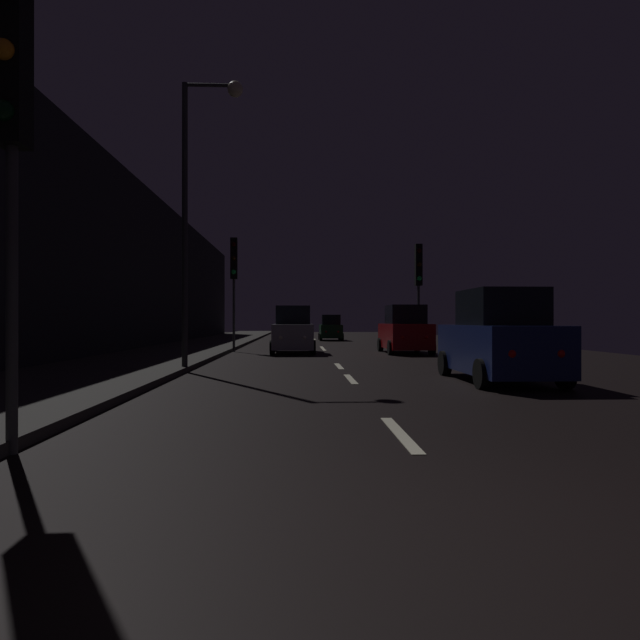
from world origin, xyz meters
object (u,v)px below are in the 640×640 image
at_px(traffic_light_far_right, 419,273).
at_px(traffic_light_near_left, 11,98).
at_px(streetlamp_overhead, 200,182).
at_px(car_distant_taillights, 331,329).
at_px(car_approaching_headlights, 293,331).
at_px(car_parked_right_near, 499,339).
at_px(traffic_light_far_left, 234,268).
at_px(car_parked_right_far, 405,331).

distance_m(traffic_light_far_right, traffic_light_near_left, 20.85).
bearing_deg(streetlamp_overhead, car_distant_taillights, 78.32).
xyz_separation_m(traffic_light_near_left, car_distant_taillights, (5.46, 34.34, -2.94)).
bearing_deg(car_approaching_headlights, car_distant_taillights, 170.61).
height_order(streetlamp_overhead, car_approaching_headlights, streetlamp_overhead).
height_order(car_approaching_headlights, car_parked_right_near, car_parked_right_near).
height_order(traffic_light_far_right, traffic_light_far_left, traffic_light_far_left).
relative_size(traffic_light_far_right, car_parked_right_near, 1.15).
distance_m(traffic_light_near_left, traffic_light_far_left, 19.56).
bearing_deg(traffic_light_far_left, car_distant_taillights, 158.89).
height_order(traffic_light_far_left, car_distant_taillights, traffic_light_far_left).
height_order(car_approaching_headlights, car_parked_right_far, car_parked_right_far).
relative_size(traffic_light_near_left, streetlamp_overhead, 0.64).
bearing_deg(car_parked_right_far, car_approaching_headlights, 85.94).
height_order(car_parked_right_far, car_distant_taillights, car_parked_right_far).
relative_size(traffic_light_near_left, traffic_light_far_left, 0.99).
distance_m(car_parked_right_far, car_distant_taillights, 16.33).
bearing_deg(car_approaching_headlights, traffic_light_near_left, -8.72).
height_order(car_approaching_headlights, car_distant_taillights, car_approaching_headlights).
xyz_separation_m(car_approaching_headlights, car_parked_right_far, (4.94, -0.35, 0.01)).
distance_m(car_parked_right_far, car_parked_right_near, 11.40).
distance_m(car_approaching_headlights, car_distant_taillights, 16.03).
height_order(traffic_light_far_right, traffic_light_near_left, traffic_light_near_left).
relative_size(traffic_light_far_left, car_parked_right_far, 1.25).
distance_m(traffic_light_far_right, car_parked_right_near, 12.53).
xyz_separation_m(streetlamp_overhead, car_approaching_headlights, (2.52, 9.02, -4.35)).
distance_m(traffic_light_near_left, car_parked_right_far, 19.97).
height_order(traffic_light_near_left, traffic_light_far_left, traffic_light_far_left).
height_order(traffic_light_near_left, streetlamp_overhead, streetlamp_overhead).
distance_m(traffic_light_far_left, car_parked_right_far, 8.32).
distance_m(car_distant_taillights, car_parked_right_near, 27.66).
distance_m(car_approaching_headlights, car_parked_right_near, 12.75).
distance_m(traffic_light_far_left, car_parked_right_near, 15.18).
distance_m(traffic_light_far_right, traffic_light_far_left, 8.51).
relative_size(car_approaching_headlights, car_parked_right_near, 0.97).
relative_size(traffic_light_far_left, streetlamp_overhead, 0.65).
relative_size(traffic_light_near_left, car_approaching_headlights, 1.25).
relative_size(streetlamp_overhead, car_parked_right_far, 1.94).
height_order(traffic_light_near_left, car_parked_right_far, traffic_light_near_left).
xyz_separation_m(traffic_light_near_left, streetlamp_overhead, (0.32, 9.51, 1.50)).
xyz_separation_m(traffic_light_far_right, car_parked_right_near, (-0.80, -12.22, -2.61)).
xyz_separation_m(traffic_light_far_right, traffic_light_near_left, (-8.58, -19.00, 0.20)).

